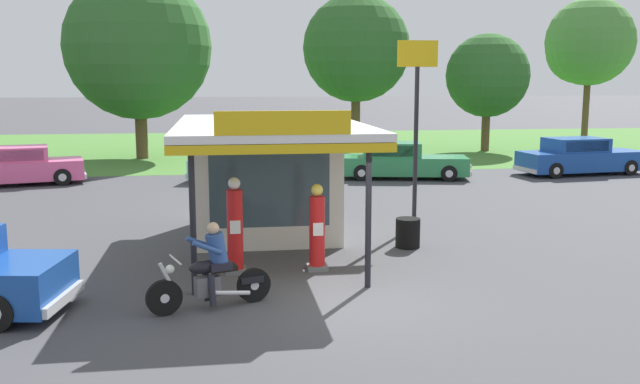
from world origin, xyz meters
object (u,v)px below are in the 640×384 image
(gas_pump_nearside, at_px, (235,229))
(parked_car_back_row_centre, at_px, (15,167))
(gas_pump_offside, at_px, (317,231))
(spare_tire_stack, at_px, (408,233))
(roadside_pole_sign, at_px, (417,102))
(parked_car_second_row_spare, at_px, (257,165))
(parked_car_back_row_left, at_px, (401,162))
(motorcycle_with_rider, at_px, (212,273))
(parked_car_back_row_far_right, at_px, (580,157))

(gas_pump_nearside, height_order, parked_car_back_row_centre, gas_pump_nearside)
(gas_pump_offside, xyz_separation_m, spare_tire_stack, (2.48, 1.69, -0.50))
(gas_pump_nearside, distance_m, gas_pump_offside, 1.75)
(parked_car_back_row_centre, bearing_deg, gas_pump_offside, -54.14)
(gas_pump_offside, bearing_deg, roadside_pole_sign, 50.13)
(parked_car_second_row_spare, relative_size, parked_car_back_row_centre, 1.04)
(parked_car_second_row_spare, xyz_separation_m, spare_tire_stack, (3.06, -11.55, -0.33))
(parked_car_back_row_left, height_order, spare_tire_stack, parked_car_back_row_left)
(motorcycle_with_rider, relative_size, parked_car_back_row_far_right, 0.39)
(parked_car_back_row_far_right, distance_m, spare_tire_stack, 16.08)
(parked_car_second_row_spare, height_order, spare_tire_stack, parked_car_second_row_spare)
(gas_pump_offside, relative_size, parked_car_back_row_left, 0.34)
(gas_pump_offside, bearing_deg, parked_car_back_row_far_right, 45.27)
(motorcycle_with_rider, height_order, spare_tire_stack, motorcycle_with_rider)
(gas_pump_offside, height_order, parked_car_back_row_left, gas_pump_offside)
(parked_car_second_row_spare, distance_m, spare_tire_stack, 11.96)
(parked_car_second_row_spare, relative_size, spare_tire_stack, 8.05)
(gas_pump_nearside, bearing_deg, spare_tire_stack, 21.73)
(parked_car_back_row_left, distance_m, parked_car_back_row_centre, 15.38)
(parked_car_back_row_centre, bearing_deg, spare_tire_stack, -44.19)
(parked_car_second_row_spare, bearing_deg, gas_pump_offside, -87.51)
(gas_pump_nearside, relative_size, roadside_pole_sign, 0.40)
(gas_pump_offside, height_order, motorcycle_with_rider, gas_pump_offside)
(gas_pump_offside, height_order, parked_car_second_row_spare, gas_pump_offside)
(gas_pump_offside, relative_size, parked_car_back_row_centre, 0.34)
(gas_pump_nearside, relative_size, parked_car_back_row_centre, 0.37)
(spare_tire_stack, bearing_deg, parked_car_back_row_left, 76.02)
(parked_car_back_row_far_right, xyz_separation_m, roadside_pole_sign, (-10.10, -9.59, 2.73))
(roadside_pole_sign, bearing_deg, gas_pump_nearside, -142.04)
(gas_pump_offside, xyz_separation_m, parked_car_back_row_far_right, (13.38, 13.51, -0.13))
(parked_car_back_row_far_right, height_order, parked_car_back_row_centre, parked_car_back_row_far_right)
(gas_pump_nearside, height_order, spare_tire_stack, gas_pump_nearside)
(parked_car_back_row_left, bearing_deg, gas_pump_nearside, -118.10)
(motorcycle_with_rider, xyz_separation_m, parked_car_back_row_left, (7.62, 15.67, 0.04))
(roadside_pole_sign, distance_m, spare_tire_stack, 3.90)
(parked_car_back_row_left, distance_m, roadside_pole_sign, 10.09)
(parked_car_second_row_spare, height_order, parked_car_back_row_centre, parked_car_second_row_spare)
(parked_car_back_row_left, bearing_deg, gas_pump_offside, -111.96)
(parked_car_back_row_left, bearing_deg, motorcycle_with_rider, -115.93)
(gas_pump_nearside, xyz_separation_m, spare_tire_stack, (4.24, 1.69, -0.59))
(parked_car_back_row_far_right, relative_size, spare_tire_stack, 7.96)
(motorcycle_with_rider, distance_m, parked_car_back_row_centre, 17.85)
(gas_pump_offside, xyz_separation_m, roadside_pole_sign, (3.28, 3.92, 2.61))
(gas_pump_offside, distance_m, parked_car_back_row_far_right, 19.02)
(motorcycle_with_rider, relative_size, spare_tire_stack, 3.09)
(parked_car_back_row_centre, height_order, roadside_pole_sign, roadside_pole_sign)
(gas_pump_nearside, distance_m, motorcycle_with_rider, 2.35)
(motorcycle_with_rider, distance_m, spare_tire_stack, 6.16)
(parked_car_back_row_far_right, height_order, parked_car_back_row_left, parked_car_back_row_far_right)
(parked_car_back_row_far_right, relative_size, parked_car_back_row_centre, 1.03)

